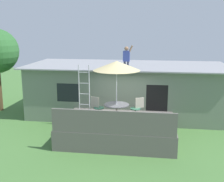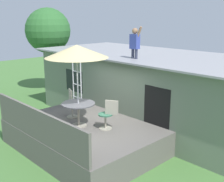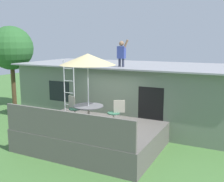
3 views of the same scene
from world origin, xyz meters
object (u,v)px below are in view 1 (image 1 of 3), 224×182
object	(u,v)px
patio_chair_right	(137,109)
patio_chair_left	(97,108)
patio_table	(116,108)
step_ladder	(84,89)
person_figure	(127,56)
patio_umbrella	(117,66)

from	to	relation	value
patio_chair_right	patio_chair_left	bearing A→B (deg)	-26.75
patio_table	step_ladder	world-z (taller)	step_ladder
patio_chair_right	step_ladder	bearing A→B (deg)	-46.89
patio_table	step_ladder	size ratio (longest dim) A/B	0.47
patio_table	person_figure	distance (m)	3.06
patio_chair_left	patio_chair_right	world-z (taller)	same
patio_umbrella	step_ladder	size ratio (longest dim) A/B	1.15
patio_chair_right	patio_table	bearing A→B (deg)	-0.00
step_ladder	patio_table	bearing A→B (deg)	-36.15
patio_table	patio_umbrella	size ratio (longest dim) A/B	0.41
patio_table	patio_umbrella	distance (m)	1.76
patio_umbrella	patio_chair_right	distance (m)	2.11
patio_umbrella	patio_chair_left	bearing A→B (deg)	157.00
person_figure	patio_chair_right	xyz separation A→B (m)	(0.64, -1.89, -2.06)
patio_table	patio_umbrella	bearing A→B (deg)	0.00
patio_chair_right	patio_umbrella	bearing A→B (deg)	-0.00
patio_table	person_figure	bearing A→B (deg)	85.70
person_figure	patio_chair_left	world-z (taller)	person_figure
patio_umbrella	step_ladder	distance (m)	2.40
patio_umbrella	step_ladder	world-z (taller)	patio_umbrella
patio_chair_left	patio_umbrella	bearing A→B (deg)	0.00
patio_table	patio_chair_right	xyz separation A→B (m)	(0.82, 0.48, -0.13)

